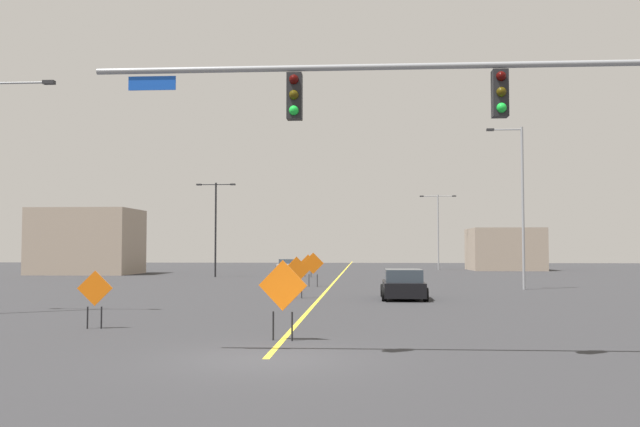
{
  "coord_description": "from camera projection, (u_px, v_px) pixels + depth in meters",
  "views": [
    {
      "loc": [
        2.19,
        -15.42,
        2.47
      ],
      "look_at": [
        -0.02,
        19.18,
        4.2
      ],
      "focal_mm": 38.89,
      "sensor_mm": 36.0,
      "label": 1
    }
  ],
  "objects": [
    {
      "name": "construction_sign_left_lane",
      "position": [
        296.0,
        272.0,
        34.1
      ],
      "size": [
        1.31,
        0.35,
        2.05
      ],
      "color": "orange",
      "rests_on": "ground"
    },
    {
      "name": "construction_sign_right_lane",
      "position": [
        95.0,
        292.0,
        21.26
      ],
      "size": [
        1.08,
        0.15,
        1.78
      ],
      "color": "orange",
      "rests_on": "ground"
    },
    {
      "name": "roadside_building_east",
      "position": [
        504.0,
        249.0,
        78.05
      ],
      "size": [
        7.76,
        7.87,
        4.69
      ],
      "color": "gray",
      "rests_on": "ground"
    },
    {
      "name": "street_lamp_near_right",
      "position": [
        520.0,
        200.0,
        41.55
      ],
      "size": [
        2.18,
        0.24,
        9.78
      ],
      "color": "gray",
      "rests_on": "ground"
    },
    {
      "name": "ground",
      "position": [
        266.0,
        359.0,
        15.39
      ],
      "size": [
        202.08,
        202.08,
        0.0
      ],
      "primitive_type": "plane",
      "color": "#2D2D30"
    },
    {
      "name": "roadside_building_west",
      "position": [
        87.0,
        242.0,
        65.93
      ],
      "size": [
        9.28,
        7.04,
        6.19
      ],
      "color": "gray",
      "rests_on": "ground"
    },
    {
      "name": "car_black_distant",
      "position": [
        403.0,
        285.0,
        33.64
      ],
      "size": [
        2.16,
        4.55,
        1.45
      ],
      "color": "black",
      "rests_on": "ground"
    },
    {
      "name": "traffic_signal_assembly",
      "position": [
        494.0,
        120.0,
        15.31
      ],
      "size": [
        13.83,
        0.44,
        6.85
      ],
      "color": "gray",
      "rests_on": "ground"
    },
    {
      "name": "construction_sign_median_far",
      "position": [
        283.0,
        289.0,
        18.55
      ],
      "size": [
        1.34,
        0.29,
        2.15
      ],
      "color": "orange",
      "rests_on": "ground"
    },
    {
      "name": "street_lamp_far_right",
      "position": [
        438.0,
        225.0,
        78.91
      ],
      "size": [
        4.12,
        0.24,
        8.56
      ],
      "color": "gray",
      "rests_on": "ground"
    },
    {
      "name": "car_silver_passing",
      "position": [
        287.0,
        265.0,
        74.84
      ],
      "size": [
        2.04,
        4.53,
        1.28
      ],
      "color": "#B7BABF",
      "rests_on": "ground"
    },
    {
      "name": "street_lamp_mid_left",
      "position": [
        216.0,
        221.0,
        59.44
      ],
      "size": [
        3.4,
        0.24,
        8.09
      ],
      "color": "black",
      "rests_on": "ground"
    },
    {
      "name": "construction_sign_median_near",
      "position": [
        313.0,
        265.0,
        44.37
      ],
      "size": [
        1.35,
        0.32,
        2.18
      ],
      "color": "orange",
      "rests_on": "ground"
    },
    {
      "name": "road_centre_stripe",
      "position": [
        343.0,
        272.0,
        71.34
      ],
      "size": [
        0.16,
        112.27,
        0.01
      ],
      "color": "yellow",
      "rests_on": "ground"
    },
    {
      "name": "construction_sign_right_shoulder",
      "position": [
        308.0,
        263.0,
        59.03
      ],
      "size": [
        1.34,
        0.27,
        1.93
      ],
      "color": "orange",
      "rests_on": "ground"
    }
  ]
}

